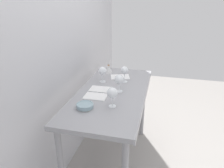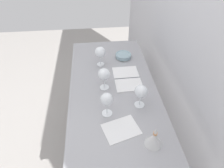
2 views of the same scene
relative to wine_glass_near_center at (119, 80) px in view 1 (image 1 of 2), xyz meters
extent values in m
plane|color=#9D9893|center=(-0.01, 0.07, -1.02)|extent=(6.00, 6.00, 0.00)
cube|color=silver|center=(-0.01, 0.56, 0.28)|extent=(3.80, 0.04, 2.60)
cube|color=#97979C|center=(-0.01, 0.07, -0.14)|extent=(1.40, 0.64, 0.04)
cube|color=#97979C|center=(-0.01, -0.25, -0.15)|extent=(1.40, 0.01, 0.05)
cylinder|color=#97979C|center=(0.63, -0.19, -0.59)|extent=(0.05, 0.05, 0.86)
cylinder|color=#97979C|center=(0.63, 0.33, -0.59)|extent=(0.05, 0.05, 0.86)
cylinder|color=white|center=(0.00, 0.00, -0.12)|extent=(0.07, 0.07, 0.00)
cylinder|color=white|center=(0.00, 0.00, -0.07)|extent=(0.01, 0.01, 0.09)
sphere|color=white|center=(0.00, 0.00, 0.01)|extent=(0.09, 0.09, 0.09)
cylinder|color=maroon|center=(0.00, 0.00, -0.01)|extent=(0.06, 0.06, 0.03)
cylinder|color=white|center=(-0.31, -0.01, -0.12)|extent=(0.06, 0.06, 0.00)
cylinder|color=white|center=(-0.31, -0.01, -0.08)|extent=(0.01, 0.01, 0.08)
sphere|color=white|center=(-0.31, -0.01, 0.00)|extent=(0.09, 0.09, 0.09)
cylinder|color=maroon|center=(-0.31, -0.01, -0.01)|extent=(0.06, 0.06, 0.03)
cylinder|color=white|center=(0.26, 0.00, -0.12)|extent=(0.07, 0.07, 0.00)
cylinder|color=white|center=(0.26, 0.00, -0.07)|extent=(0.01, 0.01, 0.09)
sphere|color=white|center=(0.26, 0.00, 0.01)|extent=(0.08, 0.08, 0.08)
cylinder|color=maroon|center=(0.26, 0.00, 0.00)|extent=(0.06, 0.06, 0.03)
cylinder|color=white|center=(0.20, 0.22, -0.12)|extent=(0.07, 0.07, 0.00)
cylinder|color=white|center=(0.20, 0.22, -0.08)|extent=(0.01, 0.01, 0.08)
sphere|color=white|center=(0.20, 0.22, 0.00)|extent=(0.09, 0.09, 0.09)
cylinder|color=maroon|center=(0.20, 0.22, -0.01)|extent=(0.06, 0.06, 0.02)
cube|color=white|center=(-0.16, 0.19, -0.12)|extent=(0.16, 0.21, 0.01)
cube|color=white|center=(-0.01, 0.19, -0.12)|extent=(0.16, 0.21, 0.01)
cube|color=#3F3F47|center=(-0.08, 0.19, -0.12)|extent=(0.01, 0.20, 0.01)
cube|color=white|center=(0.39, 0.07, -0.12)|extent=(0.21, 0.25, 0.00)
cylinder|color=beige|center=(-0.39, 0.20, -0.12)|extent=(0.13, 0.13, 0.01)
cylinder|color=#8CA8B2|center=(-0.39, 0.20, -0.10)|extent=(0.14, 0.14, 0.03)
torus|color=#8CA8B2|center=(-0.39, 0.20, -0.09)|extent=(0.14, 0.14, 0.01)
cone|color=silver|center=(0.51, 0.24, -0.08)|extent=(0.10, 0.10, 0.09)
cylinder|color=#C17F4C|center=(0.51, 0.24, -0.03)|extent=(0.02, 0.02, 0.01)
cone|color=silver|center=(0.51, 0.24, -0.01)|extent=(0.02, 0.02, 0.03)
camera|label=1|loc=(-1.82, -0.38, 0.73)|focal=33.92mm
camera|label=2|loc=(1.12, -0.06, 0.87)|focal=31.82mm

